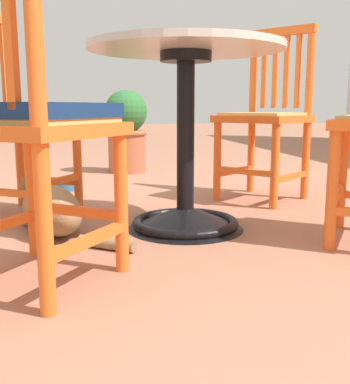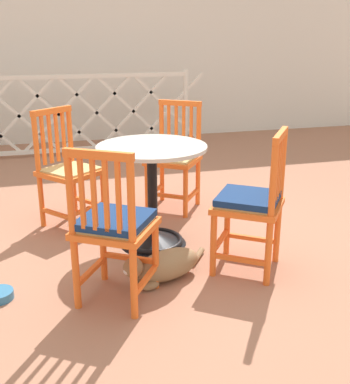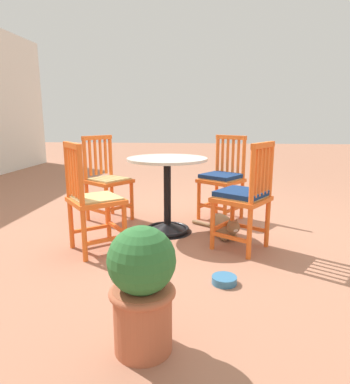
# 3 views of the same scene
# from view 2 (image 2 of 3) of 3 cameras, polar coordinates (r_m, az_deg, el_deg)

# --- Properties ---
(ground_plane) EXTENTS (24.00, 24.00, 0.00)m
(ground_plane) POSITION_cam_2_polar(r_m,az_deg,el_deg) (3.35, -1.56, -7.43)
(ground_plane) COLOR #A36B51
(building_wall_backdrop) EXTENTS (10.00, 0.20, 2.80)m
(building_wall_backdrop) POSITION_cam_2_polar(r_m,az_deg,el_deg) (6.92, -10.01, 17.72)
(building_wall_backdrop) COLOR silver
(building_wall_backdrop) RESTS_ON ground_plane
(lattice_fence_panel) EXTENTS (3.69, 0.06, 1.01)m
(lattice_fence_panel) POSITION_cam_2_polar(r_m,az_deg,el_deg) (6.09, -13.65, 8.96)
(lattice_fence_panel) COLOR silver
(lattice_fence_panel) RESTS_ON ground_plane
(cafe_table) EXTENTS (0.76, 0.76, 0.73)m
(cafe_table) POSITION_cam_2_polar(r_m,az_deg,el_deg) (3.40, -2.67, -1.77)
(cafe_table) COLOR black
(cafe_table) RESTS_ON ground_plane
(orange_chair_at_corner) EXTENTS (0.55, 0.55, 0.91)m
(orange_chair_at_corner) POSITION_cam_2_polar(r_m,az_deg,el_deg) (2.66, -7.25, -4.15)
(orange_chair_at_corner) COLOR orange
(orange_chair_at_corner) RESTS_ON ground_plane
(orange_chair_by_planter) EXTENTS (0.56, 0.56, 0.91)m
(orange_chair_by_planter) POSITION_cam_2_polar(r_m,az_deg,el_deg) (3.02, 9.08, -1.40)
(orange_chair_by_planter) COLOR orange
(orange_chair_by_planter) RESTS_ON ground_plane
(orange_chair_facing_out) EXTENTS (0.56, 0.56, 0.91)m
(orange_chair_facing_out) POSITION_cam_2_polar(r_m,az_deg,el_deg) (4.09, -0.08, 3.92)
(orange_chair_facing_out) COLOR orange
(orange_chair_facing_out) RESTS_ON ground_plane
(orange_chair_tucked_in) EXTENTS (0.56, 0.56, 0.91)m
(orange_chair_tucked_in) POSITION_cam_2_polar(r_m,az_deg,el_deg) (3.81, -12.57, 2.40)
(orange_chair_tucked_in) COLOR orange
(orange_chair_tucked_in) RESTS_ON ground_plane
(tabby_cat) EXTENTS (0.64, 0.47, 0.23)m
(tabby_cat) POSITION_cam_2_polar(r_m,az_deg,el_deg) (2.98, -1.44, -8.80)
(tabby_cat) COLOR #8E704C
(tabby_cat) RESTS_ON ground_plane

